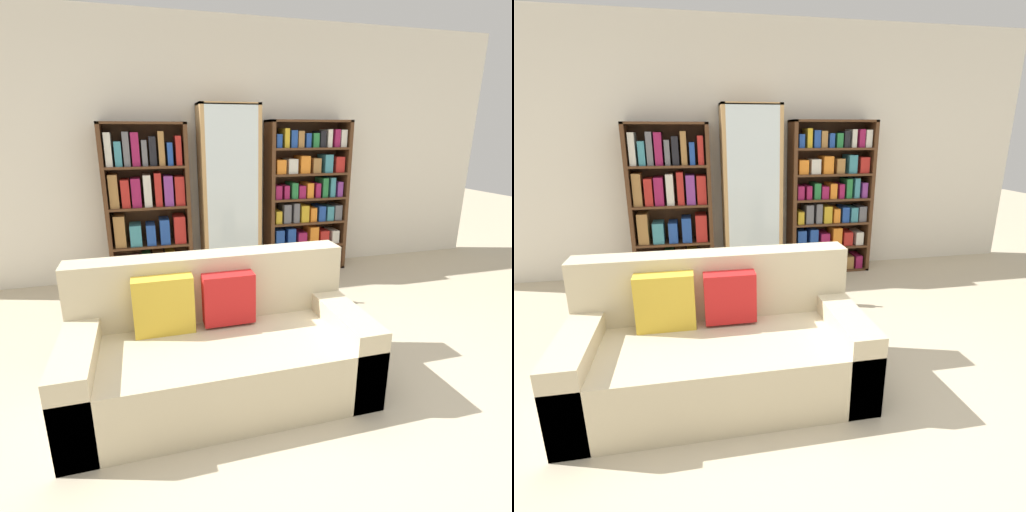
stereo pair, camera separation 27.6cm
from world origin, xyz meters
TOP-DOWN VIEW (x-y plane):
  - ground_plane at (0.00, 0.00)m, footprint 16.00×16.00m
  - wall_back at (0.00, 2.67)m, footprint 6.51×0.06m
  - couch at (-0.55, 0.39)m, footprint 1.78×0.85m
  - bookshelf_left at (-0.88, 2.46)m, footprint 0.84×0.32m
  - display_cabinet at (-0.03, 2.45)m, footprint 0.62×0.36m
  - bookshelf_right at (0.87, 2.46)m, footprint 0.93×0.32m
  - wine_bottle at (0.63, 1.44)m, footprint 0.07×0.07m

SIDE VIEW (x-z plane):
  - ground_plane at x=0.00m, z-range 0.00..0.00m
  - wine_bottle at x=0.63m, z-range -0.03..0.33m
  - couch at x=-0.55m, z-range -0.13..0.70m
  - bookshelf_left at x=-0.88m, z-range -0.03..1.63m
  - bookshelf_right at x=0.87m, z-range -0.03..1.66m
  - display_cabinet at x=-0.03m, z-range 0.00..1.85m
  - wall_back at x=0.00m, z-range 0.00..2.70m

